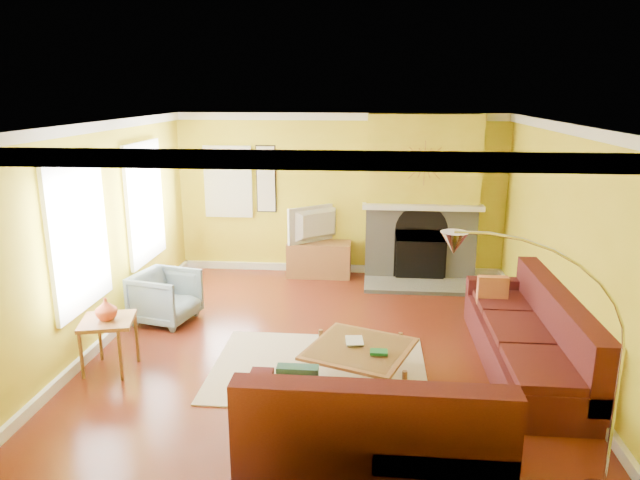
# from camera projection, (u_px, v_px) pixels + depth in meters

# --- Properties ---
(floor) EXTENTS (5.50, 6.00, 0.02)m
(floor) POSITION_uv_depth(u_px,v_px,m) (325.00, 346.00, 7.06)
(floor) COLOR maroon
(floor) RESTS_ON ground
(ceiling) EXTENTS (5.50, 6.00, 0.02)m
(ceiling) POSITION_uv_depth(u_px,v_px,m) (325.00, 122.00, 6.36)
(ceiling) COLOR white
(ceiling) RESTS_ON ground
(wall_back) EXTENTS (5.50, 0.02, 2.70)m
(wall_back) POSITION_uv_depth(u_px,v_px,m) (340.00, 195.00, 9.61)
(wall_back) COLOR yellow
(wall_back) RESTS_ON ground
(wall_front) EXTENTS (5.50, 0.02, 2.70)m
(wall_front) POSITION_uv_depth(u_px,v_px,m) (288.00, 354.00, 3.81)
(wall_front) COLOR yellow
(wall_front) RESTS_ON ground
(wall_left) EXTENTS (0.02, 6.00, 2.70)m
(wall_left) POSITION_uv_depth(u_px,v_px,m) (100.00, 235.00, 6.95)
(wall_left) COLOR yellow
(wall_left) RESTS_ON ground
(wall_right) EXTENTS (0.02, 6.00, 2.70)m
(wall_right) POSITION_uv_depth(u_px,v_px,m) (567.00, 245.00, 6.47)
(wall_right) COLOR yellow
(wall_right) RESTS_ON ground
(baseboard) EXTENTS (5.50, 6.00, 0.12)m
(baseboard) POSITION_uv_depth(u_px,v_px,m) (325.00, 341.00, 7.04)
(baseboard) COLOR white
(baseboard) RESTS_ON floor
(crown_molding) EXTENTS (5.50, 6.00, 0.12)m
(crown_molding) POSITION_uv_depth(u_px,v_px,m) (325.00, 129.00, 6.38)
(crown_molding) COLOR white
(crown_molding) RESTS_ON ceiling
(window_left_near) EXTENTS (0.06, 1.22, 1.72)m
(window_left_near) POSITION_uv_depth(u_px,v_px,m) (144.00, 202.00, 8.16)
(window_left_near) COLOR white
(window_left_near) RESTS_ON wall_left
(window_left_far) EXTENTS (0.06, 1.22, 1.72)m
(window_left_far) POSITION_uv_depth(u_px,v_px,m) (77.00, 235.00, 6.34)
(window_left_far) COLOR white
(window_left_far) RESTS_ON wall_left
(window_back) EXTENTS (0.82, 0.06, 1.22)m
(window_back) POSITION_uv_depth(u_px,v_px,m) (228.00, 182.00, 9.68)
(window_back) COLOR white
(window_back) RESTS_ON wall_back
(wall_art) EXTENTS (0.34, 0.04, 1.14)m
(wall_art) POSITION_uv_depth(u_px,v_px,m) (266.00, 179.00, 9.62)
(wall_art) COLOR white
(wall_art) RESTS_ON wall_back
(fireplace) EXTENTS (1.80, 0.40, 2.70)m
(fireplace) POSITION_uv_depth(u_px,v_px,m) (422.00, 198.00, 9.29)
(fireplace) COLOR gray
(fireplace) RESTS_ON floor
(mantel) EXTENTS (1.92, 0.22, 0.08)m
(mantel) POSITION_uv_depth(u_px,v_px,m) (423.00, 207.00, 9.08)
(mantel) COLOR white
(mantel) RESTS_ON fireplace
(hearth) EXTENTS (1.80, 0.70, 0.06)m
(hearth) POSITION_uv_depth(u_px,v_px,m) (421.00, 286.00, 9.09)
(hearth) COLOR gray
(hearth) RESTS_ON floor
(sunburst) EXTENTS (0.70, 0.04, 0.70)m
(sunburst) POSITION_uv_depth(u_px,v_px,m) (425.00, 163.00, 8.91)
(sunburst) COLOR olive
(sunburst) RESTS_ON fireplace
(rug) EXTENTS (2.40, 1.80, 0.02)m
(rug) POSITION_uv_depth(u_px,v_px,m) (319.00, 368.00, 6.45)
(rug) COLOR beige
(rug) RESTS_ON floor
(sectional_sofa) EXTENTS (3.27, 3.77, 0.90)m
(sectional_sofa) POSITION_uv_depth(u_px,v_px,m) (423.00, 343.00, 6.06)
(sectional_sofa) COLOR #4F191C
(sectional_sofa) RESTS_ON floor
(coffee_table) EXTENTS (1.31, 1.31, 0.40)m
(coffee_table) POSITION_uv_depth(u_px,v_px,m) (359.00, 364.00, 6.14)
(coffee_table) COLOR white
(coffee_table) RESTS_ON floor
(media_console) EXTENTS (1.06, 0.48, 0.58)m
(media_console) POSITION_uv_depth(u_px,v_px,m) (319.00, 259.00, 9.63)
(media_console) COLOR brown
(media_console) RESTS_ON floor
(tv) EXTENTS (0.91, 0.79, 0.61)m
(tv) POSITION_uv_depth(u_px,v_px,m) (319.00, 225.00, 9.48)
(tv) COLOR black
(tv) RESTS_ON media_console
(subwoofer) EXTENTS (0.28, 0.28, 0.28)m
(subwoofer) POSITION_uv_depth(u_px,v_px,m) (340.00, 268.00, 9.64)
(subwoofer) COLOR white
(subwoofer) RESTS_ON floor
(armchair) EXTENTS (0.92, 0.91, 0.70)m
(armchair) POSITION_uv_depth(u_px,v_px,m) (166.00, 297.00, 7.70)
(armchair) COLOR gray
(armchair) RESTS_ON floor
(side_table) EXTENTS (0.67, 0.67, 0.61)m
(side_table) POSITION_uv_depth(u_px,v_px,m) (110.00, 345.00, 6.36)
(side_table) COLOR brown
(side_table) RESTS_ON floor
(vase) EXTENTS (0.28, 0.28, 0.25)m
(vase) POSITION_uv_depth(u_px,v_px,m) (106.00, 309.00, 6.25)
(vase) COLOR #CC4924
(vase) RESTS_ON side_table
(book) EXTENTS (0.22, 0.27, 0.03)m
(book) POSITION_uv_depth(u_px,v_px,m) (346.00, 341.00, 6.20)
(book) COLOR white
(book) RESTS_ON coffee_table
(arc_lamp) EXTENTS (1.34, 0.36, 2.10)m
(arc_lamp) POSITION_uv_depth(u_px,v_px,m) (539.00, 374.00, 4.17)
(arc_lamp) COLOR silver
(arc_lamp) RESTS_ON floor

